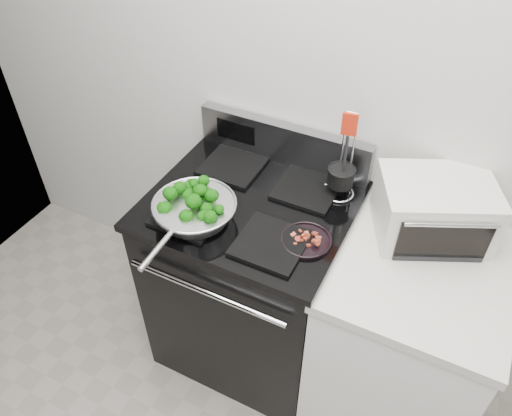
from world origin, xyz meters
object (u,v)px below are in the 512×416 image
Objects in this scene: skillet at (194,210)px; gas_range at (252,278)px; toaster_oven at (434,209)px; bacon_plate at (306,238)px; utensil_holder at (340,181)px.

gas_range is at bearing 51.11° from skillet.
bacon_plate is at bearing -168.19° from toaster_oven.
gas_range is 6.14× the size of bacon_plate.
skillet is at bearing 179.66° from toaster_oven.
gas_range is 0.56m from bacon_plate.
utensil_holder is (0.43, 0.38, 0.02)m from skillet.
toaster_oven is (0.38, 0.28, 0.07)m from bacon_plate.
bacon_plate is 0.38× the size of toaster_oven.
utensil_holder reaches higher than toaster_oven.
toaster_oven is at bearing 36.63° from bacon_plate.
utensil_holder is 0.36m from toaster_oven.
toaster_oven is at bearing 22.67° from skillet.
utensil_holder is 0.79× the size of toaster_oven.
toaster_oven reaches higher than skillet.
skillet is 1.33× the size of utensil_holder.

